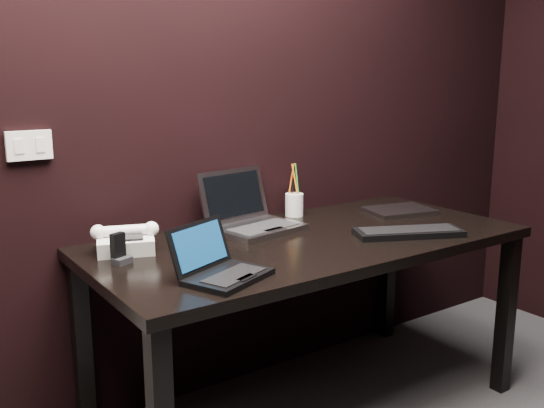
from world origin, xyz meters
TOP-DOWN VIEW (x-y plane):
  - wall_back at (0.00, 1.80)m, footprint 4.00×0.00m
  - wall_switch at (-0.62, 1.79)m, footprint 0.15×0.02m
  - desk at (0.30, 1.40)m, footprint 1.70×0.80m
  - netbook at (-0.23, 1.18)m, footprint 0.33×0.31m
  - silver_laptop at (0.18, 1.62)m, footprint 0.39×0.36m
  - ext_keyboard at (0.63, 1.20)m, footprint 0.44×0.31m
  - closed_laptop at (0.89, 1.50)m, footprint 0.33×0.27m
  - desk_phone at (-0.36, 1.61)m, footprint 0.24×0.23m
  - mobile_phone at (-0.43, 1.50)m, footprint 0.07×0.07m
  - pen_cup at (0.47, 1.72)m, footprint 0.09×0.09m

SIDE VIEW (x-z plane):
  - desk at x=0.30m, z-range 0.29..1.03m
  - closed_laptop at x=0.89m, z-range 0.74..0.76m
  - ext_keyboard at x=0.63m, z-range 0.74..0.77m
  - netbook at x=-0.23m, z-range 0.69..0.86m
  - mobile_phone at x=-0.43m, z-range 0.73..0.83m
  - desk_phone at x=-0.36m, z-range 0.72..0.84m
  - silver_laptop at x=0.18m, z-range 0.67..0.90m
  - pen_cup at x=0.47m, z-range 0.68..0.91m
  - wall_switch at x=-0.62m, z-range 1.07..1.17m
  - wall_back at x=0.00m, z-range -0.70..3.30m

